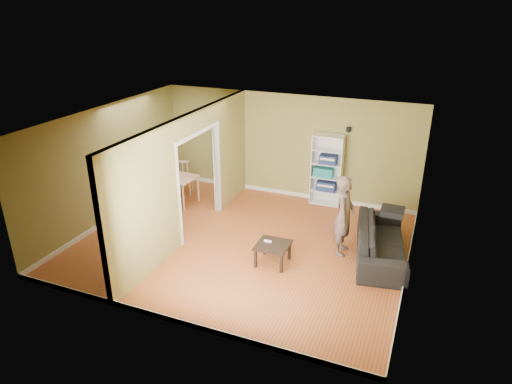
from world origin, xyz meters
TOP-DOWN VIEW (x-y plane):
  - room_shell at (0.00, 0.00)m, footprint 6.50×6.50m
  - partition at (-1.20, 0.00)m, footprint 0.22×5.50m
  - wall_speaker at (1.50, 2.69)m, footprint 0.10×0.10m
  - sofa at (2.70, 0.53)m, footprint 2.43×1.36m
  - person at (1.97, 0.39)m, footprint 0.70×0.55m
  - bookshelf at (1.08, 2.60)m, footprint 0.74×0.32m
  - paper_box_navy_a at (1.10, 2.56)m, footprint 0.45×0.30m
  - paper_box_teal at (1.01, 2.56)m, footprint 0.45×0.29m
  - paper_box_navy_b at (1.10, 2.56)m, footprint 0.41×0.26m
  - coffee_table at (0.83, -0.51)m, footprint 0.61×0.61m
  - game_controller at (0.71, -0.46)m, footprint 0.15×0.04m
  - dining_table at (-2.43, 1.27)m, footprint 1.09×0.73m
  - chair_left at (-3.10, 1.31)m, footprint 0.59×0.59m
  - chair_near at (-2.44, 0.70)m, footprint 0.44×0.44m
  - chair_far at (-2.45, 1.84)m, footprint 0.56×0.56m

SIDE VIEW (x-z plane):
  - coffee_table at x=0.83m, z-range 0.14..0.55m
  - game_controller at x=0.71m, z-range 0.41..0.44m
  - sofa at x=2.70m, z-range 0.00..0.87m
  - chair_near at x=-2.44m, z-range 0.00..0.89m
  - chair_far at x=-2.45m, z-range 0.00..0.96m
  - paper_box_navy_a at x=1.10m, z-range 0.37..0.61m
  - chair_left at x=-3.10m, z-range 0.00..1.04m
  - dining_table at x=-2.43m, z-range 0.26..0.94m
  - paper_box_teal at x=1.01m, z-range 0.72..0.95m
  - bookshelf at x=1.08m, z-range 0.00..1.75m
  - person at x=1.97m, z-range 0.00..1.91m
  - paper_box_navy_b at x=1.10m, z-range 1.06..1.27m
  - room_shell at x=0.00m, z-range -1.95..4.55m
  - partition at x=-1.20m, z-range 0.00..2.60m
  - wall_speaker at x=1.50m, z-range 1.85..1.95m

